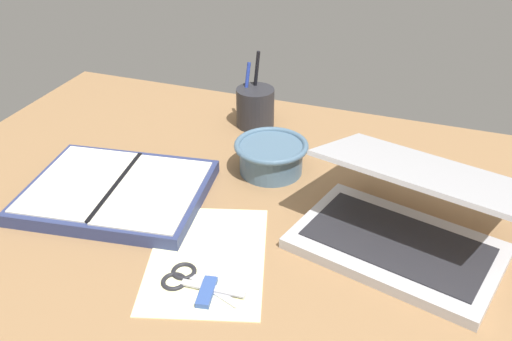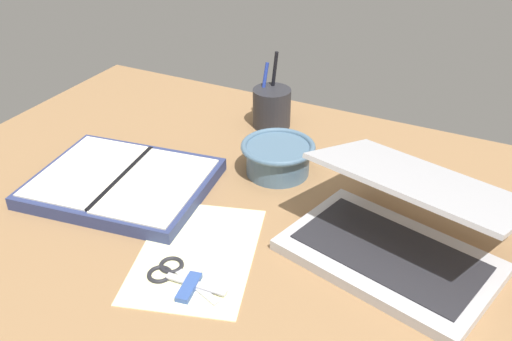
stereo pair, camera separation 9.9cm
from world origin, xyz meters
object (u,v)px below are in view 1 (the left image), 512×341
(pen_cup, at_px, (255,107))
(scissors, at_px, (187,280))
(laptop, at_px, (406,220))
(bowl, at_px, (271,156))
(planner, at_px, (117,191))

(pen_cup, distance_m, scissors, 0.53)
(laptop, xyz_separation_m, bowl, (-0.27, 0.14, -0.01))
(bowl, relative_size, planner, 0.41)
(pen_cup, height_order, planner, pen_cup)
(bowl, height_order, scissors, bowl)
(laptop, xyz_separation_m, pen_cup, (-0.37, 0.32, -0.00))
(bowl, distance_m, scissors, 0.34)
(scissors, bearing_deg, laptop, 43.80)
(laptop, distance_m, planner, 0.51)
(laptop, bearing_deg, planner, -160.26)
(bowl, relative_size, scissors, 1.10)
(pen_cup, xyz_separation_m, scissors, (0.08, -0.52, -0.04))
(laptop, distance_m, bowl, 0.31)
(scissors, bearing_deg, pen_cup, 107.69)
(pen_cup, bearing_deg, bowl, -61.18)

